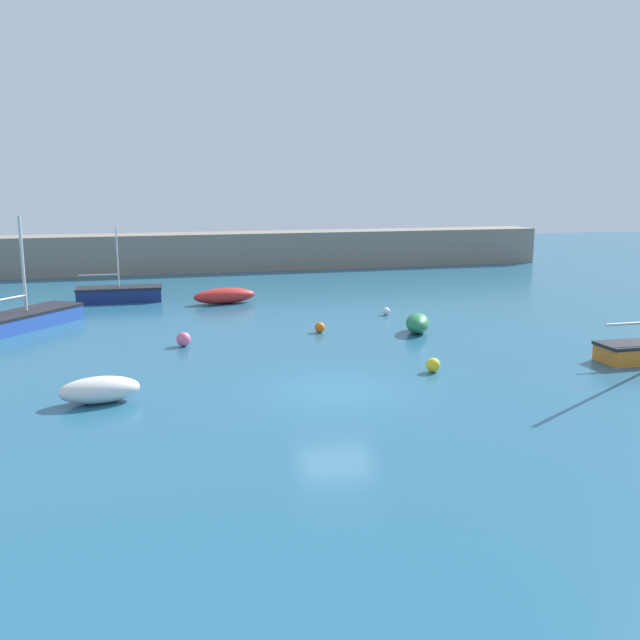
{
  "coord_description": "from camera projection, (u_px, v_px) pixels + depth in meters",
  "views": [
    {
      "loc": [
        -6.19,
        -20.97,
        6.57
      ],
      "look_at": [
        1.38,
        7.08,
        0.9
      ],
      "focal_mm": 40.0,
      "sensor_mm": 36.0,
      "label": 1
    }
  ],
  "objects": [
    {
      "name": "mooring_buoy_white",
      "position": [
        386.0,
        311.0,
        35.53
      ],
      "size": [
        0.38,
        0.38,
        0.38
      ],
      "primitive_type": "sphere",
      "color": "white",
      "rests_on": "ground_plane"
    },
    {
      "name": "mooring_buoy_yellow",
      "position": [
        433.0,
        365.0,
        24.9
      ],
      "size": [
        0.5,
        0.5,
        0.5
      ],
      "primitive_type": "sphere",
      "color": "yellow",
      "rests_on": "ground_plane"
    },
    {
      "name": "fishing_dinghy_green",
      "position": [
        418.0,
        323.0,
        31.36
      ],
      "size": [
        1.72,
        2.23,
        0.85
      ],
      "rotation": [
        0.0,
        0.0,
        4.3
      ],
      "color": "#287A4C",
      "rests_on": "ground_plane"
    },
    {
      "name": "dinghy_near_pier",
      "position": [
        99.0,
        390.0,
        21.42
      ],
      "size": [
        2.48,
        1.32,
        0.8
      ],
      "rotation": [
        0.0,
        0.0,
        0.1
      ],
      "color": "white",
      "rests_on": "ground_plane"
    },
    {
      "name": "sailboat_twin_hulled",
      "position": [
        119.0,
        294.0,
        39.48
      ],
      "size": [
        4.62,
        1.76,
        4.16
      ],
      "rotation": [
        0.0,
        0.0,
        6.26
      ],
      "color": "navy",
      "rests_on": "ground_plane"
    },
    {
      "name": "mooring_buoy_pink",
      "position": [
        184.0,
        339.0,
        28.8
      ],
      "size": [
        0.58,
        0.58,
        0.58
      ],
      "primitive_type": "sphere",
      "color": "#EA668C",
      "rests_on": "ground_plane"
    },
    {
      "name": "rowboat_blue_near",
      "position": [
        224.0,
        296.0,
        38.84
      ],
      "size": [
        3.57,
        1.64,
        0.85
      ],
      "rotation": [
        0.0,
        0.0,
        0.15
      ],
      "color": "red",
      "rests_on": "ground_plane"
    },
    {
      "name": "sailboat_short_mast",
      "position": [
        27.0,
        318.0,
        32.51
      ],
      "size": [
        4.85,
        5.44,
        5.06
      ],
      "rotation": [
        0.0,
        0.0,
        0.9
      ],
      "color": "#2D56B7",
      "rests_on": "ground_plane"
    },
    {
      "name": "ground_plane",
      "position": [
        336.0,
        394.0,
        22.73
      ],
      "size": [
        120.0,
        120.0,
        0.2
      ],
      "primitive_type": "cube",
      "color": "#235B7A"
    },
    {
      "name": "mooring_buoy_orange",
      "position": [
        320.0,
        327.0,
        31.43
      ],
      "size": [
        0.46,
        0.46,
        0.46
      ],
      "primitive_type": "sphere",
      "color": "orange",
      "rests_on": "ground_plane"
    },
    {
      "name": "harbor_breakwater",
      "position": [
        214.0,
        252.0,
        53.1
      ],
      "size": [
        51.74,
        3.25,
        2.79
      ],
      "primitive_type": "cube",
      "color": "gray",
      "rests_on": "ground_plane"
    }
  ]
}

